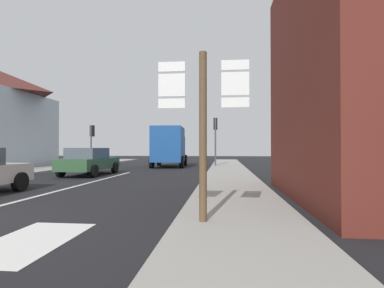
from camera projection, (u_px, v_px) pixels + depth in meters
name	position (u px, v px, depth m)	size (l,w,h in m)	color
ground_plane	(117.00, 176.00, 15.90)	(80.00, 80.00, 0.00)	black
sidewalk_right	(231.00, 179.00, 13.29)	(2.43, 44.00, 0.14)	gray
lane_centre_stripe	(82.00, 185.00, 11.92)	(0.16, 12.00, 0.01)	silver
lane_turn_arrow	(30.00, 241.00, 4.69)	(1.20, 2.20, 0.01)	silver
sedan_far	(89.00, 161.00, 16.20)	(2.05, 4.24, 1.47)	#2D5133
delivery_truck	(169.00, 146.00, 23.34)	(2.71, 5.11, 3.05)	#19478C
route_sign_post	(203.00, 123.00, 5.44)	(1.66, 0.14, 3.20)	brown
traffic_light_far_left	(92.00, 136.00, 24.27)	(0.30, 0.49, 3.30)	#47474C
traffic_light_far_right	(215.00, 131.00, 23.00)	(0.30, 0.49, 3.77)	#47474C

